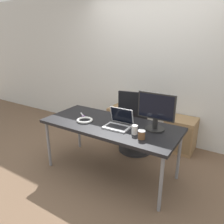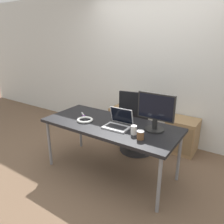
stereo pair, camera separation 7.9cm
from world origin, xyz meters
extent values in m
plane|color=brown|center=(0.00, 0.00, 0.00)|extent=(14.00, 14.00, 0.00)
cube|color=silver|center=(0.00, 1.39, 1.30)|extent=(10.00, 0.05, 2.60)
cube|color=black|center=(0.00, 0.00, 0.71)|extent=(1.80, 0.79, 0.04)
cylinder|color=gray|center=(-0.84, -0.34, 0.35)|extent=(0.04, 0.04, 0.69)
cylinder|color=gray|center=(0.84, -0.34, 0.35)|extent=(0.04, 0.04, 0.69)
cylinder|color=gray|center=(-0.84, 0.34, 0.35)|extent=(0.04, 0.04, 0.69)
cylinder|color=gray|center=(0.84, 0.34, 0.35)|extent=(0.04, 0.04, 0.69)
cylinder|color=#232326|center=(0.02, 0.76, 0.02)|extent=(0.56, 0.56, 0.04)
cylinder|color=gray|center=(0.02, 0.76, 0.23)|extent=(0.05, 0.05, 0.39)
cube|color=black|center=(0.02, 0.76, 0.43)|extent=(0.57, 0.57, 0.07)
cube|color=black|center=(0.07, 0.50, 0.76)|extent=(0.44, 0.13, 0.60)
cube|color=#99754C|center=(-0.45, 1.15, 0.28)|extent=(0.47, 0.42, 0.56)
cube|color=olive|center=(-0.45, 0.94, 0.28)|extent=(0.43, 0.01, 0.44)
cube|color=#99754C|center=(0.64, 1.15, 0.28)|extent=(0.47, 0.42, 0.56)
cube|color=olive|center=(0.64, 0.94, 0.28)|extent=(0.43, 0.01, 0.44)
cylinder|color=silver|center=(-0.45, 1.15, 0.69)|extent=(0.08, 0.08, 0.26)
cylinder|color=#3359B2|center=(-0.45, 1.15, 0.83)|extent=(0.04, 0.04, 0.02)
cube|color=silver|center=(0.14, -0.08, 0.74)|extent=(0.33, 0.23, 0.02)
cube|color=black|center=(0.14, -0.08, 0.75)|extent=(0.26, 0.13, 0.00)
cube|color=silver|center=(0.14, 0.05, 0.86)|extent=(0.32, 0.07, 0.21)
cube|color=black|center=(0.14, 0.05, 0.86)|extent=(0.29, 0.06, 0.19)
cylinder|color=black|center=(0.56, 0.13, 0.74)|extent=(0.24, 0.24, 0.02)
cylinder|color=black|center=(0.56, 0.13, 0.81)|extent=(0.06, 0.06, 0.12)
cube|color=black|center=(0.56, 0.13, 1.04)|extent=(0.46, 0.03, 0.32)
cube|color=black|center=(0.56, 0.11, 1.04)|extent=(0.43, 0.00, 0.29)
cylinder|color=white|center=(0.41, -0.12, 0.79)|extent=(0.07, 0.07, 0.11)
cylinder|color=brown|center=(0.53, -0.19, 0.78)|extent=(0.08, 0.08, 0.09)
cylinder|color=white|center=(0.53, -0.19, 0.83)|extent=(0.08, 0.08, 0.01)
torus|color=white|center=(-0.34, -0.11, 0.75)|extent=(0.22, 0.22, 0.03)
cube|color=#B2B2B7|center=(-0.53, 0.07, 0.74)|extent=(0.13, 0.11, 0.01)
torus|color=purple|center=(-0.48, 0.03, 0.74)|extent=(0.06, 0.06, 0.01)
camera|label=1|loc=(1.41, -2.23, 1.83)|focal=35.00mm
camera|label=2|loc=(1.48, -2.19, 1.83)|focal=35.00mm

